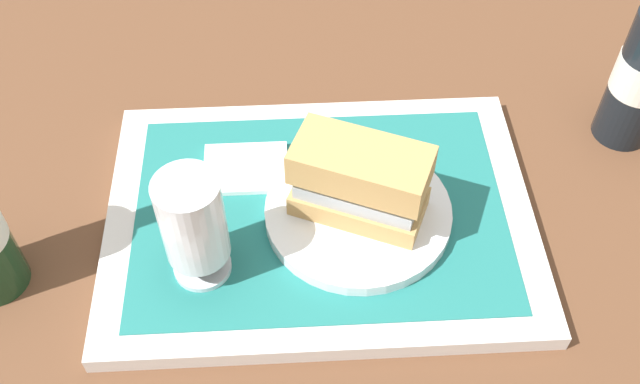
# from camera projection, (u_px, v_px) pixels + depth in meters

# --- Properties ---
(ground_plane) EXTENTS (3.00, 3.00, 0.00)m
(ground_plane) POSITION_uv_depth(u_px,v_px,m) (320.00, 222.00, 0.77)
(ground_plane) COLOR brown
(tray) EXTENTS (0.44, 0.32, 0.02)m
(tray) POSITION_uv_depth(u_px,v_px,m) (320.00, 216.00, 0.76)
(tray) COLOR silver
(tray) RESTS_ON ground_plane
(placemat) EXTENTS (0.38, 0.27, 0.00)m
(placemat) POSITION_uv_depth(u_px,v_px,m) (320.00, 210.00, 0.75)
(placemat) COLOR #1E6B66
(placemat) RESTS_ON tray
(plate) EXTENTS (0.19, 0.19, 0.01)m
(plate) POSITION_uv_depth(u_px,v_px,m) (358.00, 213.00, 0.74)
(plate) COLOR white
(plate) RESTS_ON placemat
(sandwich) EXTENTS (0.14, 0.11, 0.08)m
(sandwich) POSITION_uv_depth(u_px,v_px,m) (357.00, 180.00, 0.70)
(sandwich) COLOR tan
(sandwich) RESTS_ON plate
(beer_glass) EXTENTS (0.06, 0.06, 0.12)m
(beer_glass) POSITION_uv_depth(u_px,v_px,m) (193.00, 225.00, 0.65)
(beer_glass) COLOR silver
(beer_glass) RESTS_ON placemat
(napkin_folded) EXTENTS (0.09, 0.07, 0.01)m
(napkin_folded) POSITION_uv_depth(u_px,v_px,m) (246.00, 168.00, 0.78)
(napkin_folded) COLOR white
(napkin_folded) RESTS_ON placemat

